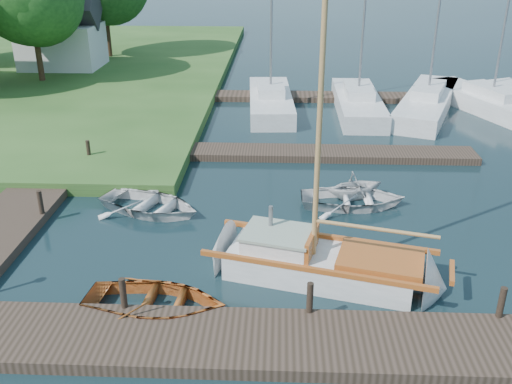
{
  "coord_description": "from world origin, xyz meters",
  "views": [
    {
      "loc": [
        0.7,
        -16.41,
        8.53
      ],
      "look_at": [
        0.0,
        0.0,
        1.2
      ],
      "focal_mm": 40.0,
      "sensor_mm": 36.0,
      "label": 1
    }
  ],
  "objects_px": {
    "marina_boat_4": "(491,102)",
    "tender_c": "(353,196)",
    "mooring_post_2": "(310,298)",
    "marina_boat_3": "(427,100)",
    "tender_a": "(150,202)",
    "mooring_post_3": "(502,302)",
    "marina_boat_1": "(271,99)",
    "house_c": "(61,36)",
    "dinghy": "(155,298)",
    "tender_d": "(356,183)",
    "mooring_post_1": "(123,293)",
    "marina_boat_2": "(358,101)",
    "mooring_post_4": "(41,202)",
    "sailboat": "(326,266)",
    "mooring_post_5": "(88,150)"
  },
  "relations": [
    {
      "from": "dinghy",
      "to": "house_c",
      "type": "relative_size",
      "value": 0.67
    },
    {
      "from": "tender_a",
      "to": "tender_c",
      "type": "relative_size",
      "value": 1.01
    },
    {
      "from": "tender_a",
      "to": "mooring_post_3",
      "type": "bearing_deg",
      "value": -98.95
    },
    {
      "from": "dinghy",
      "to": "tender_c",
      "type": "bearing_deg",
      "value": -35.43
    },
    {
      "from": "marina_boat_4",
      "to": "mooring_post_3",
      "type": "bearing_deg",
      "value": 140.31
    },
    {
      "from": "mooring_post_2",
      "to": "marina_boat_4",
      "type": "bearing_deg",
      "value": 60.77
    },
    {
      "from": "sailboat",
      "to": "marina_boat_1",
      "type": "height_order",
      "value": "marina_boat_1"
    },
    {
      "from": "mooring_post_4",
      "to": "tender_c",
      "type": "relative_size",
      "value": 0.22
    },
    {
      "from": "tender_d",
      "to": "marina_boat_3",
      "type": "height_order",
      "value": "marina_boat_3"
    },
    {
      "from": "mooring_post_2",
      "to": "marina_boat_1",
      "type": "bearing_deg",
      "value": 93.96
    },
    {
      "from": "sailboat",
      "to": "tender_c",
      "type": "xyz_separation_m",
      "value": [
        1.25,
        4.62,
        0.03
      ]
    },
    {
      "from": "mooring_post_1",
      "to": "mooring_post_5",
      "type": "bearing_deg",
      "value": 111.8
    },
    {
      "from": "mooring_post_2",
      "to": "tender_c",
      "type": "height_order",
      "value": "mooring_post_2"
    },
    {
      "from": "dinghy",
      "to": "marina_boat_1",
      "type": "relative_size",
      "value": 0.31
    },
    {
      "from": "dinghy",
      "to": "marina_boat_2",
      "type": "xyz_separation_m",
      "value": [
        7.18,
        18.21,
        0.21
      ]
    },
    {
      "from": "mooring_post_2",
      "to": "mooring_post_3",
      "type": "distance_m",
      "value": 4.5
    },
    {
      "from": "tender_d",
      "to": "house_c",
      "type": "height_order",
      "value": "house_c"
    },
    {
      "from": "mooring_post_5",
      "to": "tender_c",
      "type": "distance_m",
      "value": 10.83
    },
    {
      "from": "mooring_post_4",
      "to": "dinghy",
      "type": "height_order",
      "value": "mooring_post_4"
    },
    {
      "from": "mooring_post_2",
      "to": "house_c",
      "type": "bearing_deg",
      "value": 119.86
    },
    {
      "from": "mooring_post_1",
      "to": "marina_boat_2",
      "type": "xyz_separation_m",
      "value": [
        7.87,
        18.51,
        -0.12
      ]
    },
    {
      "from": "mooring_post_1",
      "to": "tender_d",
      "type": "height_order",
      "value": "tender_d"
    },
    {
      "from": "tender_d",
      "to": "marina_boat_3",
      "type": "bearing_deg",
      "value": -46.88
    },
    {
      "from": "mooring_post_5",
      "to": "dinghy",
      "type": "height_order",
      "value": "mooring_post_5"
    },
    {
      "from": "marina_boat_4",
      "to": "mooring_post_4",
      "type": "bearing_deg",
      "value": 103.77
    },
    {
      "from": "dinghy",
      "to": "marina_boat_2",
      "type": "bearing_deg",
      "value": -15.54
    },
    {
      "from": "dinghy",
      "to": "tender_d",
      "type": "distance_m",
      "value": 9.09
    },
    {
      "from": "mooring_post_2",
      "to": "marina_boat_1",
      "type": "distance_m",
      "value": 18.75
    },
    {
      "from": "mooring_post_4",
      "to": "marina_boat_2",
      "type": "distance_m",
      "value": 17.99
    },
    {
      "from": "mooring_post_1",
      "to": "marina_boat_2",
      "type": "bearing_deg",
      "value": 66.97
    },
    {
      "from": "dinghy",
      "to": "marina_boat_4",
      "type": "xyz_separation_m",
      "value": [
        14.25,
        18.36,
        0.19
      ]
    },
    {
      "from": "tender_a",
      "to": "tender_d",
      "type": "height_order",
      "value": "tender_d"
    },
    {
      "from": "marina_boat_4",
      "to": "tender_c",
      "type": "bearing_deg",
      "value": 122.21
    },
    {
      "from": "dinghy",
      "to": "marina_boat_2",
      "type": "height_order",
      "value": "marina_boat_2"
    },
    {
      "from": "sailboat",
      "to": "tender_c",
      "type": "distance_m",
      "value": 4.78
    },
    {
      "from": "marina_boat_1",
      "to": "house_c",
      "type": "height_order",
      "value": "marina_boat_1"
    },
    {
      "from": "mooring_post_2",
      "to": "mooring_post_3",
      "type": "height_order",
      "value": "same"
    },
    {
      "from": "mooring_post_1",
      "to": "marina_boat_1",
      "type": "xyz_separation_m",
      "value": [
        3.2,
        18.7,
        -0.12
      ]
    },
    {
      "from": "marina_boat_1",
      "to": "marina_boat_2",
      "type": "bearing_deg",
      "value": -95.6
    },
    {
      "from": "mooring_post_2",
      "to": "marina_boat_2",
      "type": "xyz_separation_m",
      "value": [
        3.37,
        18.51,
        -0.12
      ]
    },
    {
      "from": "tender_a",
      "to": "marina_boat_1",
      "type": "height_order",
      "value": "marina_boat_1"
    },
    {
      "from": "tender_c",
      "to": "marina_boat_1",
      "type": "distance_m",
      "value": 12.44
    },
    {
      "from": "marina_boat_3",
      "to": "sailboat",
      "type": "bearing_deg",
      "value": 179.58
    },
    {
      "from": "mooring_post_1",
      "to": "dinghy",
      "type": "bearing_deg",
      "value": 23.56
    },
    {
      "from": "mooring_post_2",
      "to": "marina_boat_3",
      "type": "height_order",
      "value": "marina_boat_3"
    },
    {
      "from": "mooring_post_5",
      "to": "marina_boat_2",
      "type": "height_order",
      "value": "marina_boat_2"
    },
    {
      "from": "marina_boat_4",
      "to": "tender_a",
      "type": "bearing_deg",
      "value": 107.31
    },
    {
      "from": "mooring_post_5",
      "to": "house_c",
      "type": "xyz_separation_m",
      "value": [
        -7.0,
        17.0,
        1.88
      ]
    },
    {
      "from": "mooring_post_5",
      "to": "house_c",
      "type": "bearing_deg",
      "value": 112.38
    },
    {
      "from": "marina_boat_3",
      "to": "marina_boat_4",
      "type": "height_order",
      "value": "marina_boat_3"
    }
  ]
}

